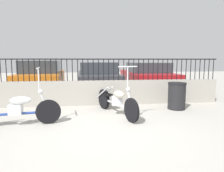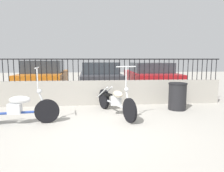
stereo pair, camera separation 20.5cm
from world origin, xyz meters
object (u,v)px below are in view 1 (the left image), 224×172
at_px(motorcycle_silver, 114,100).
at_px(car_orange, 42,76).
at_px(car_dark_grey, 97,77).
at_px(motorcycle_blue, 9,110).
at_px(trash_bin, 177,96).
at_px(car_red, 146,76).

height_order(motorcycle_silver, car_orange, car_orange).
distance_m(car_orange, car_dark_grey, 2.54).
xyz_separation_m(motorcycle_blue, car_dark_grey, (2.17, 4.63, 0.31)).
relative_size(motorcycle_silver, motorcycle_blue, 0.99).
xyz_separation_m(trash_bin, car_dark_grey, (-2.23, 3.54, 0.29)).
relative_size(motorcycle_blue, trash_bin, 2.61).
bearing_deg(car_dark_grey, car_orange, 79.90).
bearing_deg(motorcycle_blue, motorcycle_silver, 10.10).
height_order(motorcycle_silver, motorcycle_blue, motorcycle_silver).
bearing_deg(car_red, motorcycle_silver, 154.12).
distance_m(motorcycle_silver, motorcycle_blue, 2.58).
bearing_deg(motorcycle_blue, car_red, 39.92).
xyz_separation_m(trash_bin, car_red, (0.22, 3.96, 0.28)).
bearing_deg(car_orange, car_red, -92.66).
xyz_separation_m(car_dark_grey, car_red, (2.45, 0.42, -0.01)).
distance_m(motorcycle_silver, car_dark_grey, 3.87).
relative_size(trash_bin, car_orange, 0.18).
height_order(car_dark_grey, car_red, car_dark_grey).
height_order(motorcycle_blue, trash_bin, motorcycle_blue).
bearing_deg(trash_bin, car_orange, 140.71).
distance_m(trash_bin, car_orange, 6.14).
relative_size(car_orange, car_red, 0.97).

